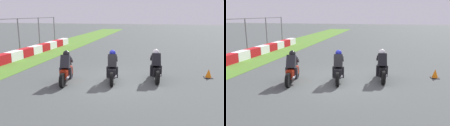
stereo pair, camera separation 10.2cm
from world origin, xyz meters
The scene contains 5 objects.
ground_plane centered at (0.00, 0.00, 0.00)m, with size 120.00×120.00×0.00m, color #484D4B.
rider_lane_a centered at (0.66, -2.09, 0.62)m, with size 2.04×0.60×1.51m.
rider_lane_b centered at (-0.01, -0.10, 0.62)m, with size 2.04×0.60×1.51m.
rider_lane_c centered at (-0.64, 1.95, 0.62)m, with size 2.04×0.59×1.51m.
traffic_cone centered at (1.62, -4.70, 0.21)m, with size 0.40×0.40×0.45m.
Camera 1 is at (-10.11, -2.23, 3.17)m, focal length 36.21 mm.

